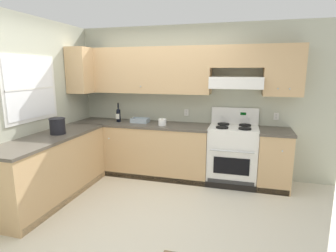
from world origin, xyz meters
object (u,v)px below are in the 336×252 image
(stove, at_px, (232,154))
(bowl, at_px, (140,121))
(paper_towel_roll, at_px, (162,122))
(bucket, at_px, (57,126))
(wine_bottle, at_px, (118,114))

(stove, xyz_separation_m, bowl, (-1.59, 0.04, 0.46))
(bowl, relative_size, paper_towel_roll, 2.32)
(bowl, distance_m, paper_towel_roll, 0.48)
(bowl, height_order, bucket, bucket)
(wine_bottle, xyz_separation_m, bucket, (-0.42, -1.11, -0.01))
(wine_bottle, relative_size, bucket, 1.46)
(wine_bottle, relative_size, bowl, 1.10)
(bucket, relative_size, paper_towel_roll, 1.75)
(stove, relative_size, bowl, 3.95)
(bucket, bearing_deg, bowl, 54.76)
(stove, height_order, wine_bottle, wine_bottle)
(wine_bottle, bearing_deg, bucket, -110.67)
(bowl, xyz_separation_m, paper_towel_roll, (0.45, -0.15, 0.03))
(wine_bottle, bearing_deg, bowl, 5.70)
(wine_bottle, distance_m, paper_towel_roll, 0.85)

